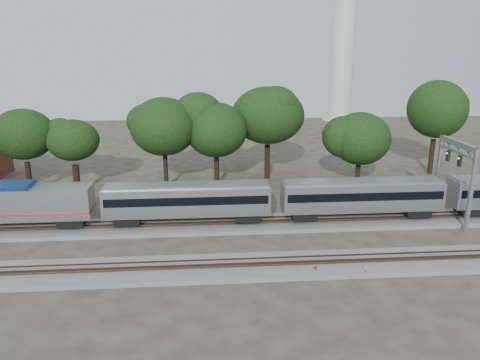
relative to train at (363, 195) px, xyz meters
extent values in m
plane|color=#383328|center=(-14.07, -6.00, -3.20)|extent=(160.00, 160.00, 0.00)
cube|color=slate|center=(-14.07, 0.00, -3.00)|extent=(160.00, 5.00, 0.40)
cube|color=brown|center=(-14.07, -0.72, -2.54)|extent=(160.00, 0.08, 0.15)
cube|color=brown|center=(-14.07, 0.72, -2.54)|extent=(160.00, 0.08, 0.15)
cube|color=slate|center=(-14.07, -10.00, -3.00)|extent=(160.00, 5.00, 0.40)
cube|color=brown|center=(-14.07, -10.72, -2.54)|extent=(160.00, 0.08, 0.15)
cube|color=brown|center=(-14.07, -9.28, -2.54)|extent=(160.00, 0.08, 0.15)
cube|color=#B9BCC1|center=(-33.87, 0.00, 0.07)|extent=(10.55, 2.98, 3.28)
cube|color=#B11B31|center=(-35.07, 0.00, -0.77)|extent=(12.93, 3.02, 0.18)
cube|color=black|center=(-30.84, 0.00, -2.02)|extent=(2.59, 2.19, 0.90)
cube|color=#B9BCC1|center=(-18.85, 0.00, -0.08)|extent=(17.31, 2.98, 2.98)
cube|color=black|center=(-18.85, 0.00, 0.22)|extent=(16.71, 3.03, 0.90)
cube|color=gray|center=(-18.85, 0.00, 1.46)|extent=(16.91, 2.39, 0.35)
cube|color=black|center=(-25.12, 0.00, -2.02)|extent=(2.59, 2.19, 0.90)
cube|color=black|center=(-12.58, 0.00, -2.02)|extent=(2.59, 2.19, 0.90)
cube|color=#B9BCC1|center=(-0.14, 0.00, -0.08)|extent=(17.31, 2.98, 2.98)
cube|color=black|center=(-0.14, 0.00, 0.22)|extent=(16.71, 3.03, 0.90)
cube|color=gray|center=(-0.14, 0.00, 1.46)|extent=(16.91, 2.39, 0.35)
cube|color=black|center=(-6.41, 0.00, -2.02)|extent=(2.59, 2.19, 0.90)
cube|color=black|center=(6.13, 0.00, -2.02)|extent=(2.59, 2.19, 0.90)
cube|color=black|center=(12.30, 0.00, -2.02)|extent=(2.59, 2.19, 0.90)
cylinder|color=#512D19|center=(-7.89, -11.78, -2.77)|extent=(0.06, 0.06, 0.85)
cylinder|color=#A90F0C|center=(-7.89, -11.78, -2.40)|extent=(0.30, 0.09, 0.30)
cylinder|color=#512D19|center=(-3.69, -12.13, -2.78)|extent=(0.06, 0.06, 0.84)
cylinder|color=silver|center=(-3.69, -12.13, -2.40)|extent=(0.28, 0.15, 0.30)
cube|color=#512D19|center=(-7.93, -12.04, -3.05)|extent=(0.58, 0.47, 0.30)
cylinder|color=silver|center=(10.04, 44.46, 11.78)|extent=(4.28, 4.28, 29.96)
cone|color=silver|center=(10.04, 44.46, -1.06)|extent=(6.85, 6.85, 4.28)
cube|color=gray|center=(9.95, -3.47, 1.26)|extent=(0.35, 0.35, 8.91)
cube|color=gray|center=(9.95, 3.47, 1.26)|extent=(0.35, 0.35, 8.91)
cube|color=gray|center=(9.95, 0.00, 5.42)|extent=(0.40, 7.33, 0.59)
cube|color=gray|center=(9.95, 0.00, 4.53)|extent=(0.25, 7.33, 0.25)
cube|color=black|center=(9.65, -1.19, 3.84)|extent=(0.25, 0.50, 1.19)
cube|color=black|center=(9.65, 1.19, 3.84)|extent=(0.25, 0.50, 1.19)
cylinder|color=black|center=(-39.61, 13.32, -1.08)|extent=(0.70, 0.70, 4.24)
ellipsoid|color=black|center=(-39.61, 13.32, 4.67)|extent=(7.99, 7.99, 6.79)
cylinder|color=black|center=(-33.57, 13.16, -1.30)|extent=(0.70, 0.70, 3.79)
ellipsoid|color=black|center=(-33.57, 13.16, 3.85)|extent=(7.15, 7.15, 6.08)
cylinder|color=black|center=(-22.15, 14.32, -0.92)|extent=(0.70, 0.70, 4.55)
ellipsoid|color=black|center=(-22.15, 14.32, 5.25)|extent=(8.58, 8.58, 7.29)
cylinder|color=black|center=(-15.32, 14.90, -1.09)|extent=(0.70, 0.70, 4.21)
ellipsoid|color=black|center=(-15.32, 14.90, 4.62)|extent=(7.94, 7.94, 6.75)
cylinder|color=black|center=(-7.94, 18.25, -0.73)|extent=(0.70, 0.70, 4.94)
ellipsoid|color=black|center=(-7.94, 18.25, 5.97)|extent=(9.31, 9.31, 7.91)
cylinder|color=black|center=(3.66, 12.73, -1.37)|extent=(0.70, 0.70, 3.65)
ellipsoid|color=black|center=(3.66, 12.73, 3.58)|extent=(6.88, 6.88, 5.85)
cylinder|color=black|center=(16.82, 18.71, -0.58)|extent=(0.70, 0.70, 5.22)
ellipsoid|color=black|center=(16.82, 18.71, 6.50)|extent=(9.85, 9.85, 8.37)
camera|label=1|loc=(-16.98, -46.63, 15.67)|focal=35.00mm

